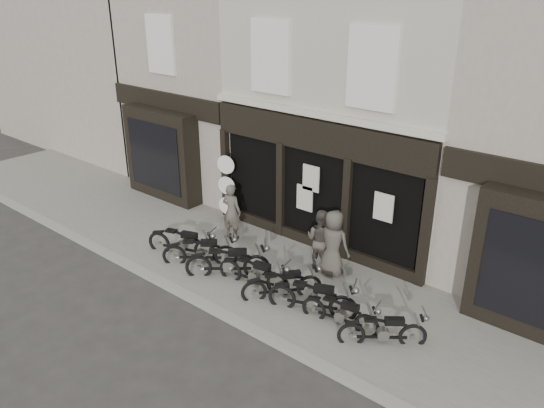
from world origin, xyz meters
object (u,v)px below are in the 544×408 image
Objects in this scene: motorcycle_6 at (341,316)px; motorcycle_2 at (229,265)px; motorcycle_4 at (283,287)px; man_centre at (321,239)px; man_left at (232,211)px; motorcycle_3 at (255,276)px; motorcycle_0 at (183,245)px; motorcycle_1 at (201,254)px; motorcycle_7 at (383,333)px; man_right at (333,243)px; motorcycle_5 at (313,301)px; advert_sign_post at (227,191)px.

motorcycle_2 is at bearing 170.87° from motorcycle_6.
motorcycle_4 is 1.87m from man_centre.
man_left is at bearing 103.68° from motorcycle_4.
motorcycle_0 is at bearing 171.08° from motorcycle_3.
motorcycle_1 is (0.76, 0.00, -0.02)m from motorcycle_0.
motorcycle_6 is (1.74, -0.07, -0.03)m from motorcycle_4.
motorcycle_2 is 1.13× the size of motorcycle_7.
man_centre is at bearing 56.87° from motorcycle_3.
motorcycle_1 is 3.66m from man_right.
motorcycle_4 is 2.81m from motorcycle_7.
motorcycle_7 is at bearing -22.02° from motorcycle_5.
motorcycle_7 is (4.56, 0.06, -0.06)m from motorcycle_2.
motorcycle_4 is 1.74m from motorcycle_6.
motorcycle_4 is at bearing -7.72° from motorcycle_3.
motorcycle_2 is 1.09× the size of motorcycle_4.
motorcycle_2 is 4.56m from motorcycle_7.
motorcycle_2 is 0.90× the size of motorcycle_3.
man_right is at bearing -8.73° from motorcycle_1.
man_right reaches higher than motorcycle_6.
motorcycle_6 is at bearing -52.37° from motorcycle_4.
motorcycle_2 is 0.75× the size of advert_sign_post.
motorcycle_5 is (3.74, 0.09, 0.01)m from motorcycle_1.
advert_sign_post reaches higher than man_right.
man_right is (-1.42, 1.77, 0.67)m from motorcycle_6.
motorcycle_6 is at bearing 131.18° from man_centre.
motorcycle_0 reaches higher than motorcycle_6.
advert_sign_post reaches higher than motorcycle_7.
motorcycle_4 is (1.75, 0.10, -0.04)m from motorcycle_2.
man_right is at bearing 6.58° from motorcycle_0.
motorcycle_4 is 0.90× the size of motorcycle_6.
man_right is (-0.63, 1.74, 0.62)m from motorcycle_5.
motorcycle_1 is at bearing -18.65° from motorcycle_0.
motorcycle_2 reaches higher than motorcycle_3.
motorcycle_7 is (1.85, -0.01, -0.05)m from motorcycle_5.
motorcycle_4 is at bearing 90.03° from man_centre.
man_centre reaches higher than motorcycle_2.
motorcycle_3 is at bearing -36.84° from motorcycle_1.
man_right is at bearing 0.23° from motorcycle_2.
motorcycle_7 is at bearing 141.98° from man_right.
motorcycle_7 is (6.36, 0.08, -0.05)m from motorcycle_0.
motorcycle_2 is 3.47m from advert_sign_post.
motorcycle_1 reaches higher than motorcycle_6.
motorcycle_5 is at bearing -39.45° from motorcycle_2.
motorcycle_4 is 0.93× the size of man_right.
man_right is (2.07, 1.81, 0.60)m from motorcycle_2.
motorcycle_1 reaches higher than motorcycle_4.
motorcycle_3 is at bearing 169.80° from motorcycle_6.
man_left is at bearing 151.84° from motorcycle_6.
man_right reaches higher than man_left.
motorcycle_1 is 0.72× the size of advert_sign_post.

